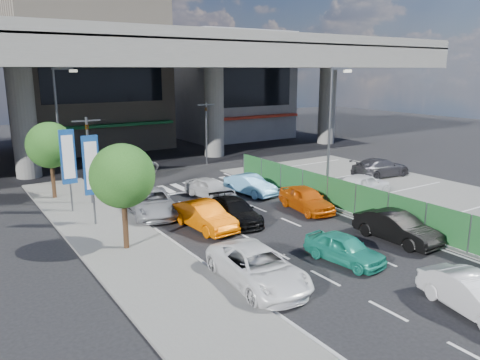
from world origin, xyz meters
TOP-DOWN VIEW (x-y plane):
  - ground at (0.00, 0.00)m, footprint 120.00×120.00m
  - parking_lot at (11.00, 2.00)m, footprint 12.00×28.00m
  - sidewalk_left at (-7.00, 4.00)m, footprint 4.00×30.00m
  - fence_run at (5.30, 1.00)m, footprint 0.16×22.00m
  - expressway at (0.00, 22.00)m, footprint 64.00×14.00m
  - building_center at (0.00, 32.97)m, footprint 14.00×10.90m
  - building_east at (16.00, 31.97)m, footprint 12.00×10.90m
  - traffic_light_left at (-6.20, 12.00)m, footprint 1.60×1.24m
  - traffic_light_right at (5.50, 19.00)m, footprint 1.60×1.24m
  - street_lamp_right at (7.17, 6.00)m, footprint 1.65×0.22m
  - street_lamp_left at (-6.33, 18.00)m, footprint 1.65×0.22m
  - signboard_near at (-7.20, 7.99)m, footprint 0.80×0.14m
  - signboard_far at (-7.60, 10.99)m, footprint 0.80×0.14m
  - tree_near at (-7.00, 4.00)m, footprint 2.80×2.80m
  - tree_far at (-7.80, 14.50)m, footprint 2.80×2.80m
  - hatch_white_back_mid at (0.63, -7.59)m, footprint 2.14×4.08m
  - sedan_white_mid_left at (-4.09, -1.99)m, footprint 2.70×5.14m
  - taxi_teal_mid at (0.14, -2.26)m, footprint 1.89×3.73m
  - hatch_black_mid_right at (3.93, -1.88)m, footprint 1.54×4.21m
  - taxi_orange_left at (-2.69, 4.59)m, footprint 1.71×4.24m
  - sedan_black_mid at (-0.81, 4.64)m, footprint 2.29×4.40m
  - taxi_orange_right at (3.65, 4.16)m, footprint 2.19×4.24m
  - wagon_silver_front_left at (-3.96, 8.30)m, footprint 3.29×5.34m
  - sedan_white_front_mid at (0.46, 9.60)m, footprint 2.24×3.90m
  - kei_truck_front_right at (3.00, 8.83)m, footprint 1.90×4.00m
  - crossing_wagon_silver at (-1.63, 18.34)m, footprint 5.65×4.15m
  - parked_sedan_white at (8.47, 4.42)m, footprint 4.60×2.37m
  - parked_sedan_dgrey at (13.88, 7.55)m, footprint 4.90×2.26m
  - traffic_cone at (7.42, 5.93)m, footprint 0.44×0.44m

SIDE VIEW (x-z plane):
  - ground at x=0.00m, z-range 0.00..0.00m
  - parking_lot at x=11.00m, z-range 0.00..0.06m
  - sidewalk_left at x=-7.00m, z-range 0.00..0.12m
  - traffic_cone at x=7.42m, z-range 0.06..0.74m
  - taxi_teal_mid at x=0.14m, z-range 0.00..1.22m
  - sedan_black_mid at x=-0.81m, z-range 0.00..1.22m
  - sedan_white_front_mid at x=0.46m, z-range 0.00..1.25m
  - kei_truck_front_right at x=3.00m, z-range 0.00..1.27m
  - hatch_white_back_mid at x=0.63m, z-range 0.00..1.28m
  - taxi_orange_left at x=-2.69m, z-range 0.00..1.37m
  - sedan_white_mid_left at x=-4.09m, z-range 0.00..1.38m
  - hatch_black_mid_right at x=3.93m, z-range 0.00..1.38m
  - taxi_orange_right at x=3.65m, z-range 0.00..1.38m
  - wagon_silver_front_left at x=-3.96m, z-range 0.00..1.38m
  - crossing_wagon_silver at x=-1.63m, z-range 0.00..1.43m
  - parked_sedan_dgrey at x=13.88m, z-range 0.06..1.45m
  - parked_sedan_white at x=8.47m, z-range 0.06..1.56m
  - fence_run at x=5.30m, z-range 0.00..1.80m
  - signboard_near at x=-7.20m, z-range 0.71..5.41m
  - signboard_far at x=-7.60m, z-range 0.71..5.41m
  - tree_near at x=-7.00m, z-range 0.99..5.79m
  - tree_far at x=-7.80m, z-range 0.99..5.79m
  - traffic_light_left at x=-6.20m, z-range 1.34..6.54m
  - traffic_light_right at x=5.50m, z-range 1.34..6.54m
  - street_lamp_right at x=7.17m, z-range 0.77..8.77m
  - street_lamp_left at x=-6.33m, z-range 0.77..8.77m
  - building_east at x=16.00m, z-range -0.01..11.99m
  - building_center at x=0.00m, z-range -0.01..14.99m
  - expressway at x=0.00m, z-range 3.39..14.14m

